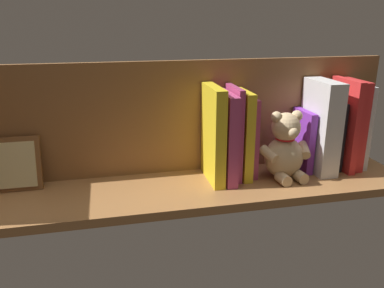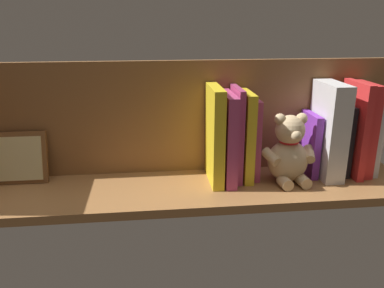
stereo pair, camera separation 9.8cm
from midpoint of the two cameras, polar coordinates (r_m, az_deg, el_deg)
The scene contains 15 objects.
ground_plane at distance 102.09cm, azimuth 2.75°, elevation -6.56°, with size 115.58×26.03×2.20cm, color #9E6B3D.
shelf_back_panel at distance 106.64cm, azimuth 1.97°, elevation 3.90°, with size 115.58×1.50×30.57cm, color brown.
book_0 at distance 119.12cm, azimuth 26.69°, elevation 1.73°, with size 1.51×11.18×23.58cm, color silver.
book_1 at distance 117.22cm, azimuth 25.77°, elevation 1.97°, with size 2.72×11.99×24.96cm, color red.
book_2 at distance 115.18cm, azimuth 24.76°, elevation 1.96°, with size 1.91×13.26×25.40cm, color red.
book_3 at distance 115.67cm, azimuth 23.04°, elevation 0.67°, with size 2.74×10.60×19.29cm, color black.
dictionary_thick_white at distance 111.24cm, azimuth 21.66°, elevation 1.81°, with size 5.16×13.96×25.33cm, color silver.
book_4 at distance 112.08cm, azimuth 19.19°, elevation -0.04°, with size 1.93×10.68×16.94cm, color purple.
teddy_bear at distance 105.33cm, azimuth 16.49°, elevation -1.16°, with size 14.77×12.33×18.28cm.
book_5 at distance 105.74cm, azimuth 11.58°, elevation 0.81°, with size 1.49×10.46×21.35cm, color #B23F72.
book_6 at distance 103.92cm, azimuth 10.48°, elevation 1.13°, with size 2.41×12.25×23.28cm, color yellow.
book_7 at distance 103.20cm, azimuth 9.18°, elevation 1.41°, with size 1.49×11.99×24.42cm, color #B23F72.
book_8 at distance 101.47cm, azimuth 7.94°, elevation 0.82°, with size 2.76×14.68×23.22cm, color #B23F72.
book_9 at distance 100.55cm, azimuth 6.12°, elevation 1.25°, with size 2.86×14.49×24.95cm, color yellow.
picture_frame_leaning at distance 108.62cm, azimuth -21.71°, elevation -1.95°, with size 14.62×4.31×13.46cm.
Camera 2 is at (10.51, 92.22, 41.68)cm, focal length 36.63 mm.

